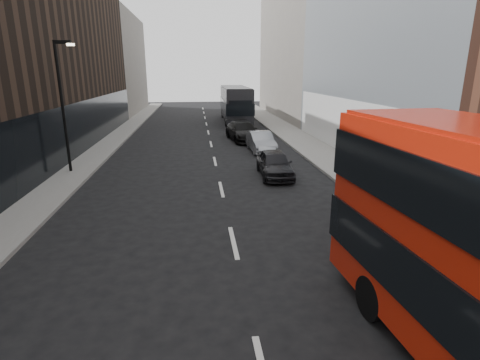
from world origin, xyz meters
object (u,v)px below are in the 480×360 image
object	(u,v)px
grey_bus	(235,103)
car_c	(243,131)
car_a	(275,164)
street_lamp	(63,98)
car_b	(261,142)

from	to	relation	value
grey_bus	car_c	distance (m)	12.23
car_a	car_c	size ratio (longest dim) A/B	0.78
grey_bus	car_a	distance (m)	23.52
street_lamp	car_b	distance (m)	13.06
street_lamp	grey_bus	size ratio (longest dim) A/B	0.57
grey_bus	car_a	size ratio (longest dim) A/B	2.92
car_a	car_c	distance (m)	11.34
car_a	street_lamp	bearing A→B (deg)	172.23
car_b	car_c	bearing A→B (deg)	96.46
street_lamp	car_c	size ratio (longest dim) A/B	1.30
street_lamp	car_b	size ratio (longest dim) A/B	1.60
car_a	car_b	world-z (taller)	car_b
grey_bus	car_a	world-z (taller)	grey_bus
street_lamp	car_b	world-z (taller)	street_lamp
grey_bus	car_a	bearing A→B (deg)	-89.56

